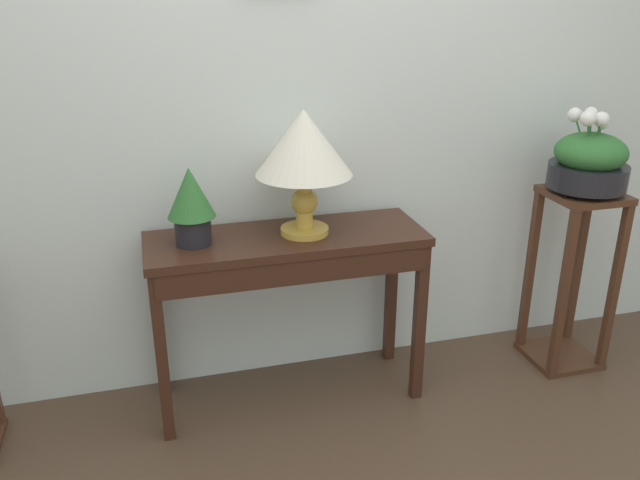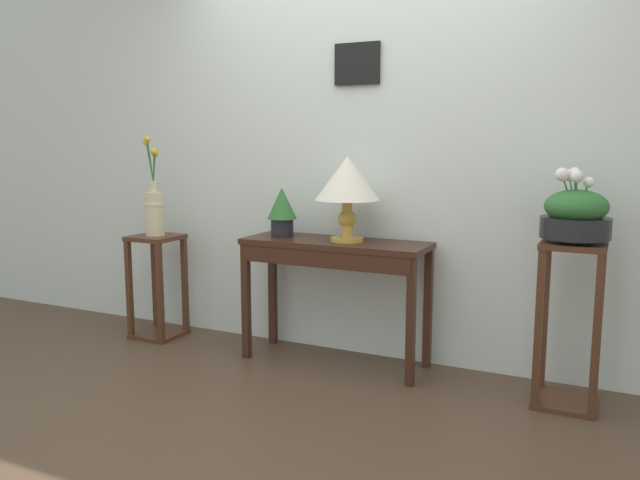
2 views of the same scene
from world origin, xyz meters
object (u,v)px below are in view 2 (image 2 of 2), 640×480
at_px(potted_plant_on_console, 282,209).
at_px(pedestal_stand_right, 569,325).
at_px(console_table, 334,260).
at_px(planter_bowl_wide_right, 576,214).
at_px(pedestal_stand_left, 157,286).
at_px(table_lamp, 347,182).
at_px(flower_vase_tall_left, 154,207).

relative_size(potted_plant_on_console, pedestal_stand_right, 0.36).
xyz_separation_m(console_table, potted_plant_on_console, (-0.37, 0.03, 0.29)).
bearing_deg(potted_plant_on_console, planter_bowl_wide_right, -2.33).
relative_size(potted_plant_on_console, pedestal_stand_left, 0.43).
xyz_separation_m(table_lamp, potted_plant_on_console, (-0.44, 0.01, -0.18)).
bearing_deg(potted_plant_on_console, pedestal_stand_right, -2.33).
relative_size(console_table, flower_vase_tall_left, 1.68).
height_order(console_table, potted_plant_on_console, potted_plant_on_console).
height_order(table_lamp, flower_vase_tall_left, flower_vase_tall_left).
height_order(pedestal_stand_right, planter_bowl_wide_right, planter_bowl_wide_right).
xyz_separation_m(table_lamp, planter_bowl_wide_right, (1.26, -0.06, -0.13)).
bearing_deg(pedestal_stand_right, potted_plant_on_console, 177.67).
relative_size(table_lamp, pedestal_stand_left, 0.70).
distance_m(console_table, potted_plant_on_console, 0.47).
height_order(console_table, planter_bowl_wide_right, planter_bowl_wide_right).
distance_m(potted_plant_on_console, pedestal_stand_left, 1.13).
bearing_deg(pedestal_stand_left, potted_plant_on_console, 2.97).
bearing_deg(planter_bowl_wide_right, console_table, 178.30).
bearing_deg(pedestal_stand_right, console_table, 178.30).
bearing_deg(potted_plant_on_console, table_lamp, -0.86).
bearing_deg(table_lamp, planter_bowl_wide_right, -2.84).
xyz_separation_m(pedestal_stand_right, planter_bowl_wide_right, (-0.00, 0.00, 0.57)).
xyz_separation_m(pedestal_stand_left, pedestal_stand_right, (2.68, -0.02, 0.07)).
relative_size(console_table, pedestal_stand_right, 1.32).
xyz_separation_m(table_lamp, pedestal_stand_right, (1.26, -0.06, -0.69)).
relative_size(table_lamp, flower_vase_tall_left, 0.75).
bearing_deg(table_lamp, pedestal_stand_left, -178.23).
height_order(potted_plant_on_console, planter_bowl_wide_right, planter_bowl_wide_right).
bearing_deg(pedestal_stand_left, pedestal_stand_right, -0.41).
distance_m(pedestal_stand_right, planter_bowl_wide_right, 0.57).
distance_m(pedestal_stand_left, planter_bowl_wide_right, 2.75).
distance_m(console_table, flower_vase_tall_left, 1.37).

